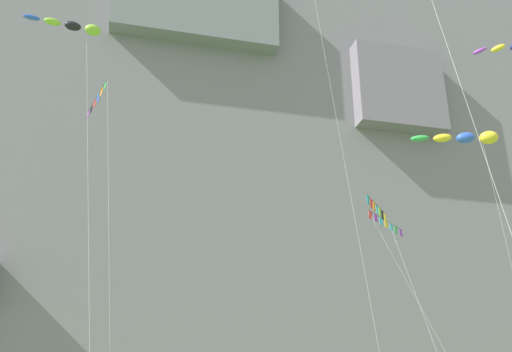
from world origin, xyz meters
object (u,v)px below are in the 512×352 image
kite_banner_mid_right (388,229)px  kite_banner_high_left (379,214)px  kite_windsock_upper_mid (75,28)px  kite_windsock_upper_right (468,138)px  kite_banner_low_left (98,125)px

kite_banner_mid_right → kite_banner_high_left: bearing=-124.0°
kite_windsock_upper_mid → kite_windsock_upper_right: kite_windsock_upper_mid is taller
kite_banner_mid_right → kite_windsock_upper_right: kite_windsock_upper_right is taller
kite_banner_mid_right → kite_banner_low_left: size_ratio=0.91×
kite_banner_mid_right → kite_windsock_upper_mid: bearing=-148.4°
kite_windsock_upper_mid → kite_banner_high_left: size_ratio=1.27×
kite_banner_mid_right → kite_windsock_upper_right: size_ratio=0.84×
kite_banner_low_left → kite_banner_mid_right: bearing=28.1°
kite_banner_mid_right → kite_banner_low_left: kite_banner_low_left is taller
kite_banner_mid_right → kite_banner_high_left: 4.57m
kite_banner_low_left → kite_windsock_upper_right: (22.72, 2.01, 2.86)m
kite_banner_low_left → kite_banner_high_left: size_ratio=1.12×
kite_windsock_upper_mid → kite_banner_mid_right: bearing=31.6°
kite_banner_mid_right → kite_windsock_upper_mid: (-22.86, -14.05, 4.33)m
kite_windsock_upper_mid → kite_banner_low_left: bearing=61.0°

